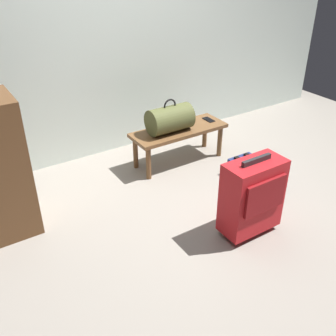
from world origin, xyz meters
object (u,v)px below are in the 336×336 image
at_px(duffel_bag_olive, 170,119).
at_px(backpack_navy, 251,170).
at_px(suitcase_upright_red, 252,196).
at_px(cell_phone, 209,120).
at_px(bench, 179,134).

xyz_separation_m(duffel_bag_olive, backpack_navy, (0.51, -0.67, -0.41)).
bearing_deg(backpack_navy, suitcase_upright_red, -134.38).
xyz_separation_m(duffel_bag_olive, suitcase_upright_red, (-0.07, -1.26, -0.16)).
relative_size(duffel_bag_olive, backpack_navy, 1.16).
bearing_deg(suitcase_upright_red, cell_phone, 65.79).
xyz_separation_m(cell_phone, suitcase_upright_red, (-0.57, -1.28, -0.04)).
bearing_deg(cell_phone, duffel_bag_olive, -178.35).
distance_m(bench, duffel_bag_olive, 0.22).
distance_m(suitcase_upright_red, backpack_navy, 0.87).
bearing_deg(cell_phone, bench, -177.88).
distance_m(bench, backpack_navy, 0.81).
relative_size(bench, duffel_bag_olive, 2.27).
bearing_deg(bench, cell_phone, 2.12).
bearing_deg(duffel_bag_olive, backpack_navy, -52.99).
relative_size(cell_phone, backpack_navy, 0.38).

